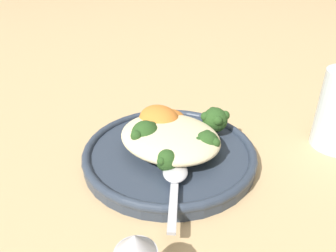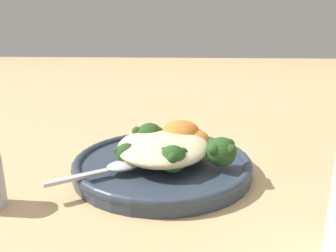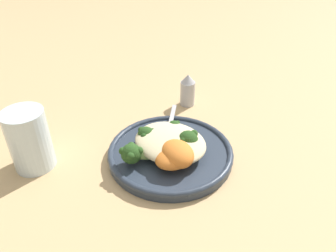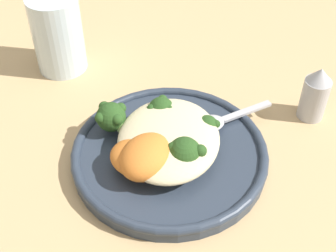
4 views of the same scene
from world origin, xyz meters
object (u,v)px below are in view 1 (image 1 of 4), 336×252
(quinoa_mound, at_px, (172,138))
(broccoli_stalk_0, at_px, (148,135))
(broccoli_stalk_1, at_px, (169,150))
(sweet_potato_chunk_0, at_px, (163,122))
(plate, at_px, (170,153))
(sweet_potato_chunk_1, at_px, (159,120))
(broccoli_stalk_3, at_px, (203,123))
(broccoli_stalk_2, at_px, (199,141))
(sweet_potato_chunk_2, at_px, (154,125))
(spoon, at_px, (175,178))

(quinoa_mound, height_order, broccoli_stalk_0, broccoli_stalk_0)
(broccoli_stalk_1, bearing_deg, quinoa_mound, 172.00)
(broccoli_stalk_1, distance_m, sweet_potato_chunk_0, 0.07)
(plate, relative_size, sweet_potato_chunk_0, 3.33)
(broccoli_stalk_1, distance_m, sweet_potato_chunk_1, 0.06)
(broccoli_stalk_0, xyz_separation_m, broccoli_stalk_3, (-0.04, -0.08, -0.00))
(broccoli_stalk_0, xyz_separation_m, broccoli_stalk_2, (-0.06, -0.04, -0.00))
(broccoli_stalk_0, height_order, broccoli_stalk_3, broccoli_stalk_0)
(sweet_potato_chunk_2, bearing_deg, broccoli_stalk_2, -177.97)
(broccoli_stalk_0, distance_m, spoon, 0.08)
(broccoli_stalk_1, distance_m, broccoli_stalk_2, 0.04)
(plate, bearing_deg, broccoli_stalk_1, 122.94)
(broccoli_stalk_2, bearing_deg, sweet_potato_chunk_1, -176.74)
(broccoli_stalk_0, height_order, spoon, broccoli_stalk_0)
(quinoa_mound, distance_m, broccoli_stalk_0, 0.03)
(plate, height_order, broccoli_stalk_0, broccoli_stalk_0)
(plate, bearing_deg, spoon, 132.35)
(spoon, bearing_deg, sweet_potato_chunk_2, -161.72)
(sweet_potato_chunk_2, bearing_deg, broccoli_stalk_3, -140.10)
(broccoli_stalk_0, relative_size, spoon, 0.81)
(broccoli_stalk_0, xyz_separation_m, sweet_potato_chunk_1, (0.01, -0.04, 0.00))
(plate, bearing_deg, broccoli_stalk_0, 33.95)
(broccoli_stalk_1, height_order, spoon, broccoli_stalk_1)
(broccoli_stalk_2, bearing_deg, broccoli_stalk_3, 121.62)
(quinoa_mound, xyz_separation_m, spoon, (-0.05, 0.05, -0.01))
(broccoli_stalk_1, bearing_deg, broccoli_stalk_3, 145.11)
(broccoli_stalk_0, height_order, broccoli_stalk_2, broccoli_stalk_0)
(quinoa_mound, bearing_deg, plate, 22.77)
(plate, relative_size, broccoli_stalk_1, 2.17)
(plate, distance_m, sweet_potato_chunk_2, 0.05)
(plate, distance_m, sweet_potato_chunk_1, 0.05)
(plate, relative_size, quinoa_mound, 1.68)
(broccoli_stalk_2, bearing_deg, broccoli_stalk_0, -143.07)
(quinoa_mound, distance_m, broccoli_stalk_1, 0.02)
(quinoa_mound, xyz_separation_m, broccoli_stalk_3, (-0.01, -0.06, 0.00))
(plate, relative_size, sweet_potato_chunk_2, 5.28)
(broccoli_stalk_1, xyz_separation_m, spoon, (-0.04, 0.03, -0.01))
(sweet_potato_chunk_1, bearing_deg, quinoa_mound, 151.84)
(broccoli_stalk_0, relative_size, broccoli_stalk_3, 0.86)
(broccoli_stalk_1, bearing_deg, sweet_potato_chunk_0, -169.14)
(broccoli_stalk_0, height_order, sweet_potato_chunk_2, broccoli_stalk_0)
(broccoli_stalk_3, height_order, sweet_potato_chunk_0, broccoli_stalk_3)
(broccoli_stalk_3, bearing_deg, spoon, -124.90)
(plate, xyz_separation_m, sweet_potato_chunk_2, (0.04, -0.02, 0.02))
(broccoli_stalk_2, bearing_deg, sweet_potato_chunk_0, 177.52)
(broccoli_stalk_3, distance_m, sweet_potato_chunk_1, 0.06)
(broccoli_stalk_2, relative_size, sweet_potato_chunk_1, 1.53)
(broccoli_stalk_1, height_order, broccoli_stalk_2, broccoli_stalk_2)
(broccoli_stalk_0, bearing_deg, plate, 136.05)
(broccoli_stalk_2, xyz_separation_m, broccoli_stalk_3, (0.02, -0.04, 0.00))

